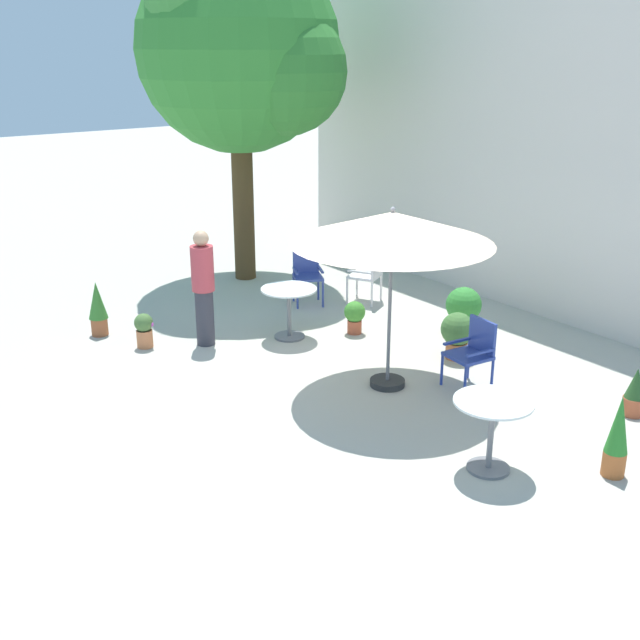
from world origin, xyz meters
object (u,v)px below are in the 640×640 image
at_px(potted_plant_2, 98,307).
at_px(potted_plant_5, 463,308).
at_px(standing_person, 203,287).
at_px(patio_chair_2, 473,349).
at_px(potted_plant_0, 617,436).
at_px(potted_plant_6, 457,333).
at_px(potted_plant_4, 144,329).
at_px(potted_plant_1, 355,315).
at_px(patio_chair_1, 307,272).
at_px(patio_umbrella_0, 392,229).
at_px(shade_tree, 242,48).
at_px(cafe_table_0, 492,422).
at_px(potted_plant_3, 635,393).
at_px(cafe_table_1, 289,303).
at_px(patio_chair_0, 369,272).

relative_size(potted_plant_2, potted_plant_5, 1.11).
distance_m(potted_plant_5, standing_person, 3.76).
bearing_deg(patio_chair_2, potted_plant_0, -10.71).
bearing_deg(potted_plant_6, potted_plant_0, -17.19).
bearing_deg(potted_plant_4, potted_plant_1, 64.29).
xyz_separation_m(patio_chair_2, potted_plant_6, (-0.77, 0.52, -0.13)).
bearing_deg(patio_chair_1, patio_umbrella_0, -18.60).
height_order(shade_tree, standing_person, shade_tree).
bearing_deg(potted_plant_4, patio_umbrella_0, 32.05).
relative_size(cafe_table_0, potted_plant_4, 1.59).
bearing_deg(potted_plant_0, patio_chair_2, 169.29).
bearing_deg(patio_chair_2, potted_plant_3, 28.85).
height_order(patio_umbrella_0, potted_plant_3, patio_umbrella_0).
bearing_deg(potted_plant_4, cafe_table_0, 14.82).
xyz_separation_m(patio_umbrella_0, cafe_table_0, (2.16, -0.52, -1.48)).
bearing_deg(cafe_table_1, patio_chair_1, 135.34).
bearing_deg(patio_chair_2, potted_plant_4, -143.30).
xyz_separation_m(patio_chair_2, potted_plant_0, (2.33, -0.44, -0.07)).
height_order(cafe_table_0, patio_chair_1, patio_chair_1).
bearing_deg(potted_plant_1, potted_plant_5, 50.52).
bearing_deg(potted_plant_2, potted_plant_1, 54.86).
distance_m(cafe_table_0, potted_plant_2, 6.27).
bearing_deg(cafe_table_0, standing_person, -172.61).
distance_m(shade_tree, patio_umbrella_0, 5.57).
bearing_deg(patio_chair_1, potted_plant_2, -99.83).
relative_size(patio_chair_0, patio_chair_1, 1.00).
xyz_separation_m(potted_plant_5, potted_plant_6, (0.57, -0.71, -0.05)).
height_order(patio_chair_0, standing_person, standing_person).
bearing_deg(standing_person, potted_plant_2, -139.01).
distance_m(patio_umbrella_0, patio_chair_1, 3.78).
height_order(patio_umbrella_0, cafe_table_0, patio_umbrella_0).
relative_size(patio_chair_2, potted_plant_0, 1.00).
bearing_deg(standing_person, cafe_table_1, 66.23).
height_order(patio_chair_1, potted_plant_3, patio_chair_1).
relative_size(shade_tree, patio_chair_0, 6.24).
relative_size(patio_chair_2, standing_person, 0.52).
bearing_deg(potted_plant_6, potted_plant_1, -161.93).
bearing_deg(standing_person, patio_chair_2, 31.28).
height_order(cafe_table_1, standing_person, standing_person).
bearing_deg(patio_umbrella_0, potted_plant_4, -147.95).
xyz_separation_m(patio_umbrella_0, potted_plant_0, (2.97, 0.40, -1.58)).
height_order(cafe_table_1, patio_chair_0, patio_chair_0).
relative_size(shade_tree, patio_chair_2, 6.55).
height_order(cafe_table_0, potted_plant_1, cafe_table_0).
height_order(potted_plant_1, potted_plant_4, potted_plant_4).
xyz_separation_m(potted_plant_0, potted_plant_2, (-6.84, -2.63, -0.00)).
height_order(cafe_table_1, patio_chair_1, patio_chair_1).
bearing_deg(patio_umbrella_0, patio_chair_2, 52.70).
relative_size(potted_plant_2, potted_plant_4, 1.64).
relative_size(patio_chair_0, standing_person, 0.55).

